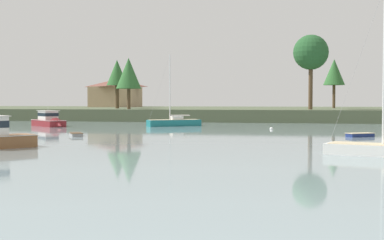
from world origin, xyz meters
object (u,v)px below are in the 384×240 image
(dinghy_grey, at_px, (76,135))
(dinghy_navy, at_px, (360,135))
(cruiser_maroon, at_px, (50,123))
(sailboat_teal, at_px, (174,124))
(mooring_buoy_white, at_px, (271,129))

(dinghy_grey, distance_m, dinghy_navy, 29.36)
(dinghy_grey, height_order, cruiser_maroon, cruiser_maroon)
(sailboat_teal, xyz_separation_m, cruiser_maroon, (-17.35, -4.21, 0.31))
(dinghy_navy, xyz_separation_m, sailboat_teal, (-23.70, 17.91, 0.11))
(cruiser_maroon, height_order, mooring_buoy_white, cruiser_maroon)
(dinghy_navy, height_order, mooring_buoy_white, dinghy_navy)
(dinghy_grey, distance_m, sailboat_teal, 22.91)
(dinghy_grey, distance_m, mooring_buoy_white, 25.46)
(cruiser_maroon, relative_size, mooring_buoy_white, 15.97)
(sailboat_teal, xyz_separation_m, mooring_buoy_white, (14.28, -6.05, -0.17))
(dinghy_navy, relative_size, mooring_buoy_white, 6.28)
(dinghy_grey, bearing_deg, mooring_buoy_white, 39.58)
(sailboat_teal, relative_size, mooring_buoy_white, 22.51)
(dinghy_grey, relative_size, mooring_buoy_white, 6.08)
(dinghy_grey, xyz_separation_m, sailboat_teal, (5.34, 22.28, 0.12))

